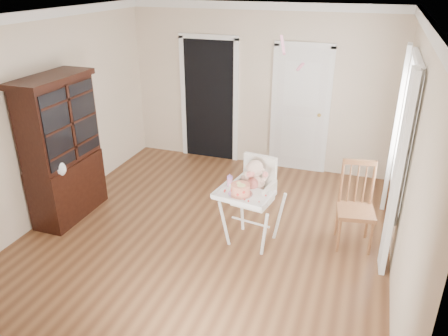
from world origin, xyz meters
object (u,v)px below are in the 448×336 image
(cake, at_px, (240,189))
(sippy_cup, at_px, (230,181))
(dining_chair, at_px, (356,208))
(china_cabinet, at_px, (62,149))
(high_chair, at_px, (253,192))

(cake, height_order, sippy_cup, sippy_cup)
(cake, xyz_separation_m, dining_chair, (1.27, 0.65, -0.36))
(china_cabinet, bearing_deg, cake, -2.29)
(high_chair, height_order, sippy_cup, high_chair)
(high_chair, relative_size, china_cabinet, 0.58)
(sippy_cup, height_order, dining_chair, dining_chair)
(cake, xyz_separation_m, china_cabinet, (-2.50, 0.10, 0.12))
(high_chair, distance_m, sippy_cup, 0.32)
(cake, distance_m, china_cabinet, 2.50)
(sippy_cup, bearing_deg, cake, -40.96)
(high_chair, bearing_deg, china_cabinet, -167.41)
(sippy_cup, xyz_separation_m, china_cabinet, (-2.32, -0.06, 0.12))
(high_chair, height_order, china_cabinet, china_cabinet)
(high_chair, relative_size, sippy_cup, 6.86)
(high_chair, distance_m, cake, 0.32)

